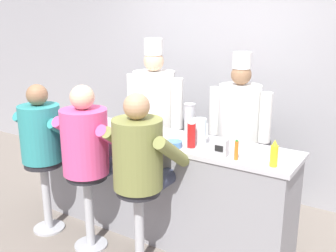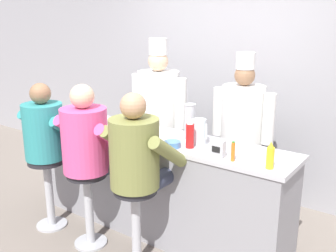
{
  "view_description": "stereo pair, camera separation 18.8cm",
  "coord_description": "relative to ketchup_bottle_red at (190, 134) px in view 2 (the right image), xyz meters",
  "views": [
    {
      "loc": [
        1.91,
        -2.57,
        2.03
      ],
      "look_at": [
        0.13,
        0.25,
        1.09
      ],
      "focal_mm": 42.0,
      "sensor_mm": 36.0,
      "label": 1
    },
    {
      "loc": [
        2.06,
        -2.46,
        2.03
      ],
      "look_at": [
        0.13,
        0.25,
        1.09
      ],
      "focal_mm": 42.0,
      "sensor_mm": 36.0,
      "label": 2
    }
  ],
  "objects": [
    {
      "name": "wall_back",
      "position": [
        -0.41,
        1.45,
        0.26
      ],
      "size": [
        10.0,
        0.06,
        2.7
      ],
      "color": "#99999E",
      "rests_on": "ground_plane"
    },
    {
      "name": "ketchup_bottle_red",
      "position": [
        0.0,
        0.0,
        0.0
      ],
      "size": [
        0.07,
        0.07,
        0.26
      ],
      "color": "red",
      "rests_on": "diner_counter"
    },
    {
      "name": "napkin_dispenser_chrome",
      "position": [
        0.29,
        -0.05,
        -0.06
      ],
      "size": [
        0.11,
        0.07,
        0.13
      ],
      "color": "silver",
      "rests_on": "diner_counter"
    },
    {
      "name": "mustard_bottle_yellow",
      "position": [
        0.72,
        -0.06,
        -0.03
      ],
      "size": [
        0.06,
        0.06,
        0.2
      ],
      "color": "yellow",
      "rests_on": "diner_counter"
    },
    {
      "name": "diner_seated_pink",
      "position": [
        -0.78,
        -0.41,
        -0.14
      ],
      "size": [
        0.6,
        0.59,
        1.48
      ],
      "color": "#B2B5BA",
      "rests_on": "ground_plane"
    },
    {
      "name": "diner_seated_teal",
      "position": [
        -1.34,
        -0.41,
        -0.16
      ],
      "size": [
        0.57,
        0.56,
        1.44
      ],
      "color": "#B2B5BA",
      "rests_on": "ground_plane"
    },
    {
      "name": "diner_seated_olive",
      "position": [
        -0.23,
        -0.41,
        -0.15
      ],
      "size": [
        0.59,
        0.59,
        1.48
      ],
      "color": "#B2B5BA",
      "rests_on": "ground_plane"
    },
    {
      "name": "breakfast_plate",
      "position": [
        -0.57,
        0.1,
        -0.11
      ],
      "size": [
        0.28,
        0.28,
        0.05
      ],
      "color": "white",
      "rests_on": "diner_counter"
    },
    {
      "name": "cup_stack_steel",
      "position": [
        -0.14,
        0.22,
        0.04
      ],
      "size": [
        0.1,
        0.1,
        0.32
      ],
      "color": "#B7BABF",
      "rests_on": "diner_counter"
    },
    {
      "name": "ground_plane",
      "position": [
        -0.41,
        -0.16,
        -1.09
      ],
      "size": [
        20.0,
        20.0,
        0.0
      ],
      "primitive_type": "plane",
      "color": "slate"
    },
    {
      "name": "coffee_mug_tan",
      "position": [
        -1.35,
        0.19,
        -0.08
      ],
      "size": [
        0.13,
        0.08,
        0.08
      ],
      "color": "beige",
      "rests_on": "diner_counter"
    },
    {
      "name": "hot_sauce_bottle_orange",
      "position": [
        0.43,
        -0.07,
        -0.05
      ],
      "size": [
        0.03,
        0.03,
        0.16
      ],
      "color": "orange",
      "rests_on": "diner_counter"
    },
    {
      "name": "cook_in_whites_far",
      "position": [
        0.05,
        0.9,
        -0.16
      ],
      "size": [
        0.66,
        0.42,
        1.69
      ],
      "color": "#232328",
      "rests_on": "ground_plane"
    },
    {
      "name": "cereal_bowl",
      "position": [
        -0.13,
        -0.07,
        -0.1
      ],
      "size": [
        0.14,
        0.14,
        0.05
      ],
      "color": "#4C7FB7",
      "rests_on": "diner_counter"
    },
    {
      "name": "cook_in_whites_near",
      "position": [
        -0.85,
        0.7,
        -0.1
      ],
      "size": [
        0.7,
        0.45,
        1.8
      ],
      "color": "#232328",
      "rests_on": "ground_plane"
    },
    {
      "name": "diner_counter",
      "position": [
        -0.41,
        0.12,
        -0.6
      ],
      "size": [
        2.56,
        0.55,
        0.97
      ],
      "color": "gray",
      "rests_on": "ground_plane"
    },
    {
      "name": "water_pitcher_clear",
      "position": [
        0.0,
        0.14,
        -0.01
      ],
      "size": [
        0.14,
        0.12,
        0.22
      ],
      "color": "silver",
      "rests_on": "diner_counter"
    }
  ]
}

